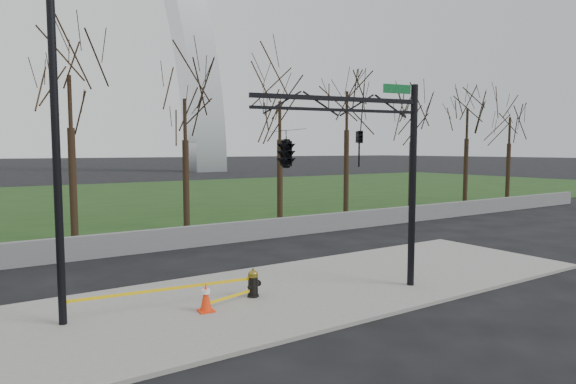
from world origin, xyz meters
TOP-DOWN VIEW (x-y plane):
  - ground at (0.00, 0.00)m, footprint 500.00×500.00m
  - sidewalk at (0.00, 0.00)m, footprint 18.00×6.00m
  - grass_strip at (0.00, 30.00)m, footprint 120.00×40.00m
  - guardrail at (0.00, 8.00)m, footprint 60.00×0.30m
  - tree_row at (3.36, 12.00)m, footprint 52.71×4.00m
  - fire_hydrant at (-2.38, 0.06)m, footprint 0.49×0.33m
  - traffic_cone at (-3.99, -0.38)m, footprint 0.41×0.41m
  - street_light at (-6.89, 0.61)m, footprint 2.39×0.38m
  - traffic_signal_mast at (-1.06, -0.86)m, footprint 5.01×2.54m
  - caution_tape at (-4.35, 0.21)m, footprint 4.73×1.02m

SIDE VIEW (x-z plane):
  - ground at x=0.00m, z-range 0.00..0.00m
  - grass_strip at x=0.00m, z-range 0.00..0.06m
  - sidewalk at x=0.00m, z-range 0.00..0.10m
  - guardrail at x=0.00m, z-range 0.00..0.90m
  - traffic_cone at x=-3.99m, z-range 0.10..0.83m
  - fire_hydrant at x=-2.38m, z-range 0.07..0.86m
  - caution_tape at x=-4.35m, z-range 0.33..0.74m
  - tree_row at x=3.36m, z-range 0.00..8.26m
  - traffic_signal_mast at x=-1.06m, z-range 1.15..7.15m
  - street_light at x=-6.89m, z-range 0.59..8.80m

